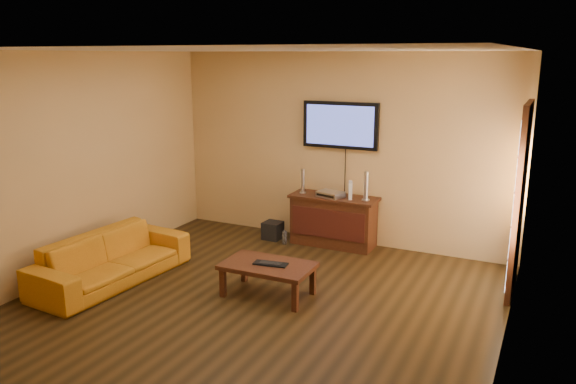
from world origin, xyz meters
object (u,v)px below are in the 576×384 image
Objects in this scene: media_console at (333,221)px; television at (340,125)px; sofa at (111,251)px; subwoofer at (273,230)px; coffee_table at (268,268)px; game_console at (350,190)px; bottle at (284,237)px; speaker_left at (303,182)px; speaker_right at (366,187)px; av_receiver at (330,194)px; keyboard at (271,264)px.

television is at bearing 90.00° from media_console.
sofa is 2.48m from subwoofer.
coffee_table is at bearing -62.66° from subwoofer.
coffee_table is 2.01m from game_console.
bottle is at bearing -26.33° from subwoofer.
sofa is 2.82m from speaker_left.
media_console is 3.06m from sofa.
television is at bearing 118.30° from game_console.
speaker_right is at bearing -2.37° from media_console.
subwoofer is at bearing -171.43° from media_console.
speaker_left is at bearing -178.03° from media_console.
bottle is (-0.64, -0.27, -0.26)m from media_console.
media_console is 0.74m from bottle.
television is 0.97m from speaker_left.
speaker_left is 1.46× the size of game_console.
television is 2.75× the size of speaker_right.
coffee_table reaches higher than subwoofer.
game_console is at bearing 15.86° from bottle.
sofa is at bearing -112.44° from subwoofer.
coffee_table is 1.80m from bottle.
sofa is (-1.90, -2.39, 0.02)m from media_console.
game_console reaches higher than bottle.
media_console is 1.13× the size of television.
media_console is at bearing 23.12° from bottle.
keyboard is at bearing -72.59° from av_receiver.
sofa is at bearing -128.47° from media_console.
bottle is at bearing -156.88° from media_console.
television is 1.79m from bottle.
sofa is 4.92× the size of speaker_right.
bottle is at bearing -167.14° from speaker_right.
television is 2.52m from keyboard.
av_receiver is (-0.03, -0.25, -0.94)m from television.
subwoofer is (-0.87, -0.08, -0.63)m from av_receiver.
television is 4.28× the size of subwoofer.
av_receiver reaches higher than media_console.
speaker_left is at bearing 56.99° from bottle.
subwoofer is 2.05m from keyboard.
av_receiver is (1.87, 2.34, 0.37)m from sofa.
television is at bearing 89.36° from coffee_table.
media_console is at bearing 154.65° from game_console.
speaker_right is at bearing 19.65° from av_receiver.
media_console is at bearing 74.77° from av_receiver.
television is at bearing 98.91° from av_receiver.
game_console is at bearing 81.91° from coffee_table.
bottle is (-1.11, -0.25, -0.80)m from speaker_right.
subwoofer is 0.30m from bottle.
sofa is 3.40m from speaker_right.
media_console is 5.17× the size of game_console.
media_console is 3.61× the size of av_receiver.
coffee_table is at bearing -73.73° from av_receiver.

